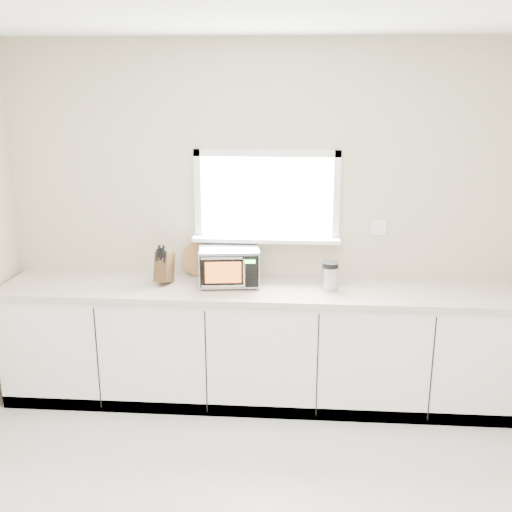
{
  "coord_description": "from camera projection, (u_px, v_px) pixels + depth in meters",
  "views": [
    {
      "loc": [
        0.25,
        -2.49,
        2.37
      ],
      "look_at": [
        -0.05,
        1.55,
        1.2
      ],
      "focal_mm": 42.0,
      "sensor_mm": 36.0,
      "label": 1
    }
  ],
  "objects": [
    {
      "name": "cabinets",
      "position": [
        264.0,
        346.0,
        4.57
      ],
      "size": [
        3.92,
        0.6,
        0.88
      ],
      "primitive_type": "cube",
      "color": "white",
      "rests_on": "ground"
    },
    {
      "name": "countertop",
      "position": [
        264.0,
        290.0,
        4.43
      ],
      "size": [
        3.92,
        0.64,
        0.04
      ],
      "primitive_type": "cube",
      "color": "#BFB69D",
      "rests_on": "cabinets"
    },
    {
      "name": "knife_block",
      "position": [
        164.0,
        266.0,
        4.48
      ],
      "size": [
        0.14,
        0.23,
        0.31
      ],
      "rotation": [
        0.0,
        0.0,
        -0.17
      ],
      "color": "#473219",
      "rests_on": "countertop"
    },
    {
      "name": "coffee_grinder",
      "position": [
        330.0,
        276.0,
        4.35
      ],
      "size": [
        0.12,
        0.12,
        0.21
      ],
      "rotation": [
        0.0,
        0.0,
        -0.04
      ],
      "color": "#ACAEB3",
      "rests_on": "countertop"
    },
    {
      "name": "microwave",
      "position": [
        229.0,
        265.0,
        4.46
      ],
      "size": [
        0.48,
        0.4,
        0.28
      ],
      "rotation": [
        0.0,
        0.0,
        0.13
      ],
      "color": "black",
      "rests_on": "countertop"
    },
    {
      "name": "back_wall",
      "position": [
        267.0,
        220.0,
        4.6
      ],
      "size": [
        4.0,
        0.17,
        2.7
      ],
      "color": "#BDB396",
      "rests_on": "ground"
    },
    {
      "name": "cutting_board",
      "position": [
        200.0,
        259.0,
        4.66
      ],
      "size": [
        0.28,
        0.07,
        0.28
      ],
      "primitive_type": "cylinder",
      "rotation": [
        1.4,
        0.0,
        0.0
      ],
      "color": "#B06F44",
      "rests_on": "countertop"
    }
  ]
}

